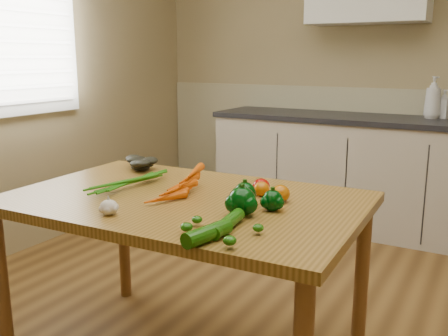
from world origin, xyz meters
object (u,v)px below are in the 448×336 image
pepper_a (245,194)px  tomato_b (262,189)px  carrot_bunch (166,184)px  tomato_a (261,186)px  soap_bottle_a (433,97)px  zucchini_b (207,233)px  soap_bottle_b (444,104)px  tomato_c (281,193)px  zucchini_a (227,224)px  leafy_greens (142,160)px  pepper_b (272,201)px  garlic_bulb (109,207)px  table (185,217)px  pepper_c (242,201)px

pepper_a → tomato_b: size_ratio=1.34×
carrot_bunch → tomato_a: bearing=24.4°
soap_bottle_a → tomato_b: (-0.38, -2.17, -0.25)m
pepper_a → zucchini_b: pepper_a is taller
soap_bottle_b → tomato_c: bearing=-166.4°
carrot_bunch → pepper_a: pepper_a is taller
tomato_c → zucchini_a: 0.40m
leafy_greens → tomato_c: size_ratio=2.76×
pepper_b → tomato_a: size_ratio=1.07×
carrot_bunch → pepper_a: size_ratio=3.03×
leafy_greens → garlic_bulb: bearing=-60.8°
leafy_greens → tomato_c: 0.87m
table → pepper_c: pepper_c is taller
carrot_bunch → zucchini_b: carrot_bunch is taller
leafy_greens → tomato_a: 0.74m
tomato_a → zucchini_b: (0.09, -0.59, -0.01)m
table → pepper_b: 0.42m
garlic_bulb → tomato_a: (0.37, 0.53, 0.01)m
table → carrot_bunch: bearing=167.7°
carrot_bunch → pepper_b: 0.50m
leafy_greens → garlic_bulb: leafy_greens is taller
tomato_c → zucchini_a: size_ratio=0.34×
leafy_greens → tomato_a: leafy_greens is taller
pepper_b → tomato_c: 0.12m
pepper_a → pepper_c: size_ratio=0.85×
tomato_c → zucchini_b: bearing=-92.9°
pepper_a → table: bearing=-174.6°
tomato_a → zucchini_a: 0.48m
leafy_greens → pepper_a: bearing=-21.4°
pepper_b → tomato_a: (-0.14, 0.19, -0.01)m
tomato_a → zucchini_a: (0.09, -0.47, -0.01)m
carrot_bunch → garlic_bulb: (-0.01, -0.35, -0.01)m
tomato_c → tomato_a: bearing=150.0°
pepper_c → tomato_b: 0.28m
zucchini_b → soap_bottle_a: bearing=83.6°
tomato_b → carrot_bunch: bearing=-158.1°
table → tomato_a: bearing=35.4°
soap_bottle_b → tomato_c: soap_bottle_b is taller
table → zucchini_a: zucchini_a is taller
table → zucchini_b: (0.35, -0.39, 0.11)m
pepper_a → garlic_bulb: bearing=-136.3°
pepper_b → tomato_c: bearing=98.9°
zucchini_b → tomato_b: bearing=97.7°
pepper_a → tomato_c: bearing=44.1°
carrot_bunch → tomato_a: (0.36, 0.18, -0.00)m
pepper_a → pepper_b: 0.13m
carrot_bunch → tomato_a: 0.40m
pepper_c → pepper_b: bearing=55.7°
leafy_greens → tomato_c: leafy_greens is taller
tomato_b → zucchini_b: tomato_b is taller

